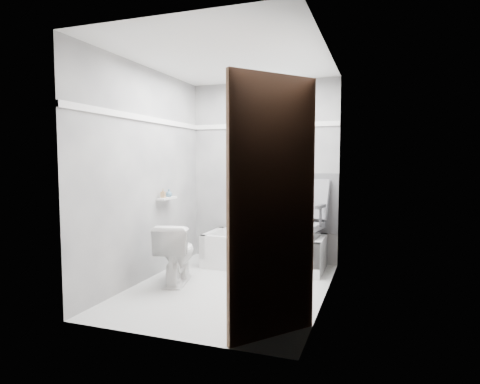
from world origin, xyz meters
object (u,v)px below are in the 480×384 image
at_px(soap_bottle_a, 163,193).
at_px(soap_bottle_b, 169,193).
at_px(office_chair, 300,220).
at_px(toilet, 176,253).
at_px(bathtub, 264,251).
at_px(door, 298,214).

relative_size(soap_bottle_a, soap_bottle_b, 1.11).
distance_m(office_chair, toilet, 1.58).
bearing_deg(bathtub, soap_bottle_b, -153.73).
distance_m(door, soap_bottle_b, 2.55).
distance_m(toilet, soap_bottle_b, 0.82).
distance_m(bathtub, door, 2.50).
xyz_separation_m(toilet, soap_bottle_a, (-0.32, 0.28, 0.64)).
bearing_deg(bathtub, office_chair, 6.37).
distance_m(toilet, soap_bottle_a, 0.77).
relative_size(office_chair, toilet, 1.50).
bearing_deg(soap_bottle_b, toilet, -52.81).
height_order(toilet, soap_bottle_a, soap_bottle_a).
bearing_deg(soap_bottle_a, office_chair, 25.32).
bearing_deg(office_chair, soap_bottle_a, -144.96).
xyz_separation_m(toilet, soap_bottle_b, (-0.32, 0.42, 0.63)).
bearing_deg(soap_bottle_a, bathtub, 32.01).
distance_m(soap_bottle_a, soap_bottle_b, 0.14).
xyz_separation_m(bathtub, soap_bottle_b, (-1.06, -0.53, 0.75)).
distance_m(office_chair, door, 2.33).
xyz_separation_m(door, soap_bottle_a, (-1.92, 1.54, -0.03)).
bearing_deg(office_chair, door, -70.05).
bearing_deg(office_chair, bathtub, -163.91).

